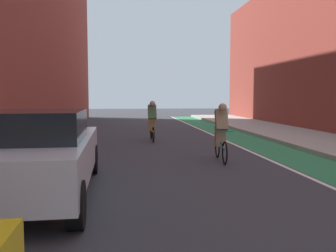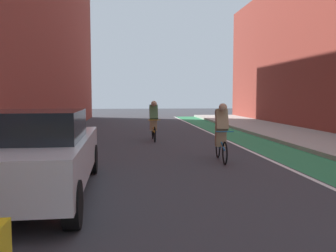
# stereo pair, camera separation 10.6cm
# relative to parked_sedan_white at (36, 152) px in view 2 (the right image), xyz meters

# --- Properties ---
(ground_plane) EXTENTS (78.64, 78.64, 0.00)m
(ground_plane) POSITION_rel_parked_sedan_white_xyz_m (3.09, 4.37, -0.79)
(ground_plane) COLOR #38383D
(bike_lane_paint) EXTENTS (1.60, 35.74, 0.00)m
(bike_lane_paint) POSITION_rel_parked_sedan_white_xyz_m (6.43, 6.37, -0.79)
(bike_lane_paint) COLOR #2D8451
(bike_lane_paint) RESTS_ON ground
(lane_divider_stripe) EXTENTS (0.12, 35.74, 0.00)m
(lane_divider_stripe) POSITION_rel_parked_sedan_white_xyz_m (5.53, 6.37, -0.79)
(lane_divider_stripe) COLOR white
(lane_divider_stripe) RESTS_ON ground
(sidewalk_right) EXTENTS (3.37, 35.74, 0.14)m
(sidewalk_right) POSITION_rel_parked_sedan_white_xyz_m (8.92, 6.37, -0.72)
(sidewalk_right) COLOR #A8A59E
(sidewalk_right) RESTS_ON ground
(parked_sedan_white) EXTENTS (1.99, 4.69, 1.53)m
(parked_sedan_white) POSITION_rel_parked_sedan_white_xyz_m (0.00, 0.00, 0.00)
(parked_sedan_white) COLOR silver
(parked_sedan_white) RESTS_ON ground
(cyclist_trailing) EXTENTS (0.48, 1.65, 1.58)m
(cyclist_trailing) POSITION_rel_parked_sedan_white_xyz_m (4.14, 3.09, 0.02)
(cyclist_trailing) COLOR black
(cyclist_trailing) RESTS_ON ground
(cyclist_far) EXTENTS (0.48, 1.66, 1.58)m
(cyclist_far) POSITION_rel_parked_sedan_white_xyz_m (2.63, 7.83, 0.06)
(cyclist_far) COLOR black
(cyclist_far) RESTS_ON ground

